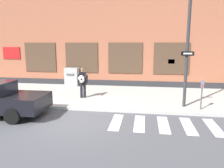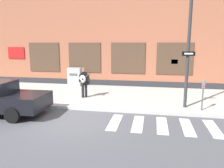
% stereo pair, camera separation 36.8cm
% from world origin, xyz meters
% --- Properties ---
extents(ground_plane, '(160.00, 160.00, 0.00)m').
position_xyz_m(ground_plane, '(0.00, 0.00, 0.00)').
color(ground_plane, '#4C4C51').
extents(sidewalk, '(28.00, 5.83, 0.15)m').
position_xyz_m(sidewalk, '(0.00, 4.21, 0.07)').
color(sidewalk, '#ADAAA3').
rests_on(sidewalk, ground).
extents(building_backdrop, '(28.00, 4.06, 7.39)m').
position_xyz_m(building_backdrop, '(-0.00, 9.12, 3.69)').
color(building_backdrop, '#99563D').
rests_on(building_backdrop, ground).
extents(crosswalk, '(5.20, 1.90, 0.01)m').
position_xyz_m(crosswalk, '(4.30, -0.00, 0.01)').
color(crosswalk, silver).
rests_on(crosswalk, ground).
extents(busker, '(0.78, 0.65, 1.71)m').
position_xyz_m(busker, '(-0.45, 3.24, 1.13)').
color(busker, black).
rests_on(busker, sidewalk).
extents(traffic_light, '(0.68, 2.78, 5.48)m').
position_xyz_m(traffic_light, '(5.07, 1.30, 3.90)').
color(traffic_light, '#2D2D30').
rests_on(traffic_light, sidewalk).
extents(parking_meter, '(0.13, 0.11, 1.44)m').
position_xyz_m(parking_meter, '(5.68, 1.91, 1.09)').
color(parking_meter, '#47474C').
rests_on(parking_meter, sidewalk).
extents(utility_box, '(0.97, 0.61, 1.31)m').
position_xyz_m(utility_box, '(-2.26, 6.68, 0.80)').
color(utility_box, '#9E9E9E').
rests_on(utility_box, sidewalk).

